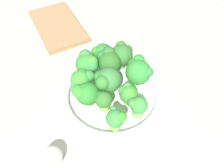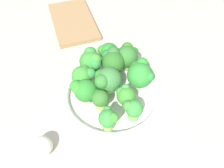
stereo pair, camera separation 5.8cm
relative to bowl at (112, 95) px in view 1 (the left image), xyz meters
The scene contains 16 objects.
ground_plane 4.86cm from the bowl, 128.46° to the right, with size 130.00×130.00×2.50cm, color #B6AE99.
bowl is the anchor object (origin of this frame).
broccoli_floret_0 9.39cm from the bowl, 107.69° to the left, with size 5.67×6.51×6.94cm.
broccoli_floret_1 7.64cm from the bowl, 144.81° to the left, with size 4.15×4.29×5.85cm.
broccoli_floret_2 11.36cm from the bowl, 29.81° to the right, with size 6.76×6.46×7.57cm.
broccoli_floret_3 9.65cm from the bowl, 78.41° to the right, with size 7.55×6.72×7.75cm.
broccoli_floret_4 7.43cm from the bowl, 145.84° to the right, with size 4.82×4.65×6.05cm.
broccoli_floret_5 10.38cm from the bowl, 152.25° to the right, with size 4.29×4.49×5.76cm.
broccoli_floret_6 10.58cm from the bowl, 35.88° to the left, with size 6.86×5.97×7.64cm.
broccoli_floret_7 5.94cm from the bowl, 69.62° to the left, with size 6.69×6.96×7.41cm.
broccoli_floret_8 9.52cm from the bowl, 72.93° to the left, with size 5.21×6.24×6.88cm.
broccoli_floret_9 9.18cm from the bowl, ahead, with size 6.78×6.34×8.01cm.
broccoli_floret_10 11.95cm from the bowl, ahead, with size 5.17×5.78×6.89cm.
broccoli_floret_11 11.77cm from the bowl, behind, with size 4.78×4.55×6.21cm.
cutting_board 36.71cm from the bowl, 18.48° to the left, with size 25.20×14.27×1.60cm, color #9C774B.
garlic_bulb 21.86cm from the bowl, 129.27° to the left, with size 4.83×4.83×4.83cm, color silver.
Camera 1 is at (-33.21, 11.55, 51.57)cm, focal length 36.89 mm.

